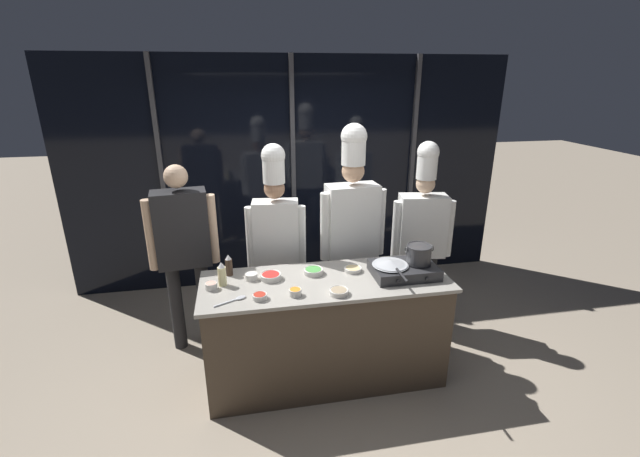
{
  "coord_description": "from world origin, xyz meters",
  "views": [
    {
      "loc": [
        -0.62,
        -3.02,
        2.49
      ],
      "look_at": [
        0.0,
        0.25,
        1.28
      ],
      "focal_mm": 24.0,
      "sensor_mm": 36.0,
      "label": 1
    }
  ],
  "objects_px": {
    "chef_head": "(276,232)",
    "prep_bowl_ginger": "(353,269)",
    "serving_spoon_slotted": "(237,299)",
    "chef_sous": "(352,221)",
    "prep_bowl_rice": "(251,276)",
    "prep_bowl_scallions": "(313,271)",
    "person_guest": "(183,242)",
    "prep_bowl_carrots": "(295,292)",
    "prep_bowl_chili_flakes": "(260,296)",
    "squeeze_bottle_oil": "(222,274)",
    "stock_pot": "(419,254)",
    "prep_bowl_mushrooms": "(339,291)",
    "squeeze_bottle_soy": "(229,265)",
    "prep_bowl_bell_pepper": "(271,276)",
    "prep_bowl_shrimp": "(211,286)",
    "chef_line": "(422,226)",
    "portable_stove": "(404,270)",
    "frying_pan": "(391,263)"
  },
  "relations": [
    {
      "from": "prep_bowl_bell_pepper",
      "to": "chef_line",
      "type": "bearing_deg",
      "value": 21.24
    },
    {
      "from": "prep_bowl_carrots",
      "to": "person_guest",
      "type": "relative_size",
      "value": 0.06
    },
    {
      "from": "prep_bowl_ginger",
      "to": "chef_head",
      "type": "distance_m",
      "value": 0.83
    },
    {
      "from": "stock_pot",
      "to": "person_guest",
      "type": "xyz_separation_m",
      "value": [
        -1.92,
        0.72,
        -0.04
      ]
    },
    {
      "from": "serving_spoon_slotted",
      "to": "chef_head",
      "type": "height_order",
      "value": "chef_head"
    },
    {
      "from": "serving_spoon_slotted",
      "to": "frying_pan",
      "type": "bearing_deg",
      "value": 7.28
    },
    {
      "from": "prep_bowl_bell_pepper",
      "to": "serving_spoon_slotted",
      "type": "distance_m",
      "value": 0.4
    },
    {
      "from": "chef_head",
      "to": "prep_bowl_ginger",
      "type": "bearing_deg",
      "value": 143.04
    },
    {
      "from": "person_guest",
      "to": "prep_bowl_carrots",
      "type": "bearing_deg",
      "value": 127.56
    },
    {
      "from": "stock_pot",
      "to": "prep_bowl_mushrooms",
      "type": "height_order",
      "value": "stock_pot"
    },
    {
      "from": "stock_pot",
      "to": "chef_sous",
      "type": "distance_m",
      "value": 0.76
    },
    {
      "from": "chef_sous",
      "to": "prep_bowl_bell_pepper",
      "type": "bearing_deg",
      "value": 28.59
    },
    {
      "from": "prep_bowl_mushrooms",
      "to": "chef_line",
      "type": "height_order",
      "value": "chef_line"
    },
    {
      "from": "stock_pot",
      "to": "chef_head",
      "type": "xyz_separation_m",
      "value": [
        -1.1,
        0.71,
        0.01
      ]
    },
    {
      "from": "prep_bowl_carrots",
      "to": "prep_bowl_rice",
      "type": "xyz_separation_m",
      "value": [
        -0.31,
        0.33,
        0.0
      ]
    },
    {
      "from": "stock_pot",
      "to": "person_guest",
      "type": "relative_size",
      "value": 0.13
    },
    {
      "from": "frying_pan",
      "to": "prep_bowl_bell_pepper",
      "type": "height_order",
      "value": "frying_pan"
    },
    {
      "from": "serving_spoon_slotted",
      "to": "prep_bowl_ginger",
      "type": "bearing_deg",
      "value": 17.8
    },
    {
      "from": "prep_bowl_chili_flakes",
      "to": "prep_bowl_scallions",
      "type": "relative_size",
      "value": 0.68
    },
    {
      "from": "frying_pan",
      "to": "squeeze_bottle_soy",
      "type": "height_order",
      "value": "squeeze_bottle_soy"
    },
    {
      "from": "squeeze_bottle_oil",
      "to": "prep_bowl_carrots",
      "type": "bearing_deg",
      "value": -26.76
    },
    {
      "from": "prep_bowl_chili_flakes",
      "to": "prep_bowl_bell_pepper",
      "type": "relative_size",
      "value": 0.64
    },
    {
      "from": "portable_stove",
      "to": "prep_bowl_ginger",
      "type": "relative_size",
      "value": 3.53
    },
    {
      "from": "chef_line",
      "to": "prep_bowl_carrots",
      "type": "bearing_deg",
      "value": 42.22
    },
    {
      "from": "squeeze_bottle_soy",
      "to": "prep_bowl_bell_pepper",
      "type": "relative_size",
      "value": 1.05
    },
    {
      "from": "prep_bowl_rice",
      "to": "person_guest",
      "type": "relative_size",
      "value": 0.06
    },
    {
      "from": "prep_bowl_shrimp",
      "to": "person_guest",
      "type": "height_order",
      "value": "person_guest"
    },
    {
      "from": "prep_bowl_rice",
      "to": "squeeze_bottle_oil",
      "type": "bearing_deg",
      "value": -166.09
    },
    {
      "from": "prep_bowl_chili_flakes",
      "to": "squeeze_bottle_oil",
      "type": "bearing_deg",
      "value": 134.55
    },
    {
      "from": "frying_pan",
      "to": "squeeze_bottle_soy",
      "type": "bearing_deg",
      "value": 168.05
    },
    {
      "from": "prep_bowl_carrots",
      "to": "chef_head",
      "type": "relative_size",
      "value": 0.05
    },
    {
      "from": "chef_head",
      "to": "prep_bowl_scallions",
      "type": "bearing_deg",
      "value": 121.62
    },
    {
      "from": "squeeze_bottle_oil",
      "to": "prep_bowl_ginger",
      "type": "height_order",
      "value": "squeeze_bottle_oil"
    },
    {
      "from": "prep_bowl_shrimp",
      "to": "prep_bowl_rice",
      "type": "xyz_separation_m",
      "value": [
        0.31,
        0.11,
        -0.0
      ]
    },
    {
      "from": "prep_bowl_bell_pepper",
      "to": "frying_pan",
      "type": "bearing_deg",
      "value": -7.9
    },
    {
      "from": "prep_bowl_mushrooms",
      "to": "chef_head",
      "type": "bearing_deg",
      "value": 112.3
    },
    {
      "from": "prep_bowl_rice",
      "to": "chef_head",
      "type": "height_order",
      "value": "chef_head"
    },
    {
      "from": "squeeze_bottle_soy",
      "to": "chef_line",
      "type": "distance_m",
      "value": 1.93
    },
    {
      "from": "prep_bowl_rice",
      "to": "prep_bowl_scallions",
      "type": "distance_m",
      "value": 0.51
    },
    {
      "from": "prep_bowl_bell_pepper",
      "to": "serving_spoon_slotted",
      "type": "xyz_separation_m",
      "value": [
        -0.27,
        -0.29,
        -0.02
      ]
    },
    {
      "from": "prep_bowl_rice",
      "to": "person_guest",
      "type": "bearing_deg",
      "value": 135.02
    },
    {
      "from": "squeeze_bottle_oil",
      "to": "prep_bowl_ginger",
      "type": "relative_size",
      "value": 1.33
    },
    {
      "from": "portable_stove",
      "to": "prep_bowl_rice",
      "type": "distance_m",
      "value": 1.24
    },
    {
      "from": "portable_stove",
      "to": "chef_sous",
      "type": "relative_size",
      "value": 0.25
    },
    {
      "from": "prep_bowl_carrots",
      "to": "portable_stove",
      "type": "bearing_deg",
      "value": 10.79
    },
    {
      "from": "squeeze_bottle_oil",
      "to": "serving_spoon_slotted",
      "type": "bearing_deg",
      "value": -68.01
    },
    {
      "from": "prep_bowl_ginger",
      "to": "chef_line",
      "type": "xyz_separation_m",
      "value": [
        0.86,
        0.58,
        0.12
      ]
    },
    {
      "from": "prep_bowl_mushrooms",
      "to": "portable_stove",
      "type": "bearing_deg",
      "value": 20.01
    },
    {
      "from": "prep_bowl_scallions",
      "to": "chef_sous",
      "type": "height_order",
      "value": "chef_sous"
    },
    {
      "from": "serving_spoon_slotted",
      "to": "chef_sous",
      "type": "relative_size",
      "value": 0.12
    }
  ]
}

